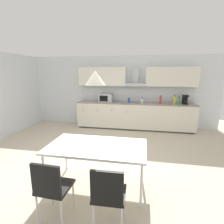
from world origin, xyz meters
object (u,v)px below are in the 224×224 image
at_px(coffee_maker, 185,99).
at_px(pendant_lamp, 95,78).
at_px(chair_near_left, 51,185).
at_px(dining_table, 97,148).
at_px(microwave, 106,98).
at_px(bottle_yellow, 174,100).
at_px(bottle_blue, 129,100).
at_px(bottle_green, 179,100).
at_px(chair_near_right, 108,192).
at_px(bottle_white, 142,100).
at_px(bottle_red, 160,100).

distance_m(coffee_maker, pendant_lamp, 4.07).
height_order(chair_near_left, pendant_lamp, pendant_lamp).
bearing_deg(dining_table, microwave, 99.90).
height_order(coffee_maker, pendant_lamp, pendant_lamp).
bearing_deg(bottle_yellow, pendant_lamp, -117.27).
relative_size(bottle_yellow, bottle_blue, 1.72).
xyz_separation_m(bottle_yellow, pendant_lamp, (-1.73, -3.36, 0.79)).
relative_size(bottle_green, chair_near_right, 0.31).
height_order(bottle_blue, pendant_lamp, pendant_lamp).
height_order(coffee_maker, bottle_white, coffee_maker).
xyz_separation_m(bottle_red, chair_near_right, (-0.92, -4.20, -0.51)).
height_order(coffee_maker, dining_table, coffee_maker).
relative_size(coffee_maker, chair_near_right, 0.34).
bearing_deg(bottle_white, chair_near_left, -104.10).
relative_size(bottle_blue, chair_near_left, 0.21).
bearing_deg(bottle_red, bottle_white, 179.77).
xyz_separation_m(dining_table, chair_near_left, (-0.37, -0.84, -0.17)).
height_order(coffee_maker, bottle_red, coffee_maker).
bearing_deg(bottle_red, bottle_blue, -179.98).
relative_size(chair_near_left, pendant_lamp, 2.72).
height_order(bottle_green, pendant_lamp, pendant_lamp).
xyz_separation_m(bottle_blue, chair_near_left, (-0.61, -4.20, -0.47)).
relative_size(microwave, bottle_white, 2.42).
relative_size(bottle_white, dining_table, 0.12).
xyz_separation_m(bottle_white, bottle_blue, (-0.45, -0.00, -0.01)).
bearing_deg(microwave, coffee_maker, 0.57).
bearing_deg(chair_near_right, bottle_white, 85.73).
bearing_deg(bottle_yellow, chair_near_left, -116.62).
bearing_deg(chair_near_right, chair_near_left, 180.00).
relative_size(bottle_red, chair_near_right, 0.31).
height_order(bottle_yellow, bottle_blue, bottle_yellow).
relative_size(microwave, pendant_lamp, 1.50).
bearing_deg(dining_table, pendant_lamp, -80.54).
height_order(bottle_green, bottle_blue, bottle_green).
xyz_separation_m(coffee_maker, chair_near_right, (-1.70, -4.25, -0.54)).
bearing_deg(bottle_green, microwave, 179.88).
relative_size(coffee_maker, bottle_green, 1.10).
xyz_separation_m(coffee_maker, bottle_green, (-0.19, -0.03, -0.03)).
bearing_deg(bottle_blue, coffee_maker, 1.55).
bearing_deg(chair_near_left, pendant_lamp, 66.07).
bearing_deg(bottle_red, pendant_lamp, -110.93).
relative_size(bottle_blue, dining_table, 0.11).
xyz_separation_m(bottle_blue, dining_table, (-0.24, -3.36, -0.30)).
height_order(bottle_white, bottle_red, bottle_red).
relative_size(coffee_maker, bottle_yellow, 0.95).
relative_size(microwave, dining_table, 0.29).
bearing_deg(microwave, dining_table, -80.10).
height_order(bottle_blue, chair_near_left, bottle_blue).
bearing_deg(bottle_green, dining_table, -119.10).
bearing_deg(bottle_white, bottle_blue, -179.65).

